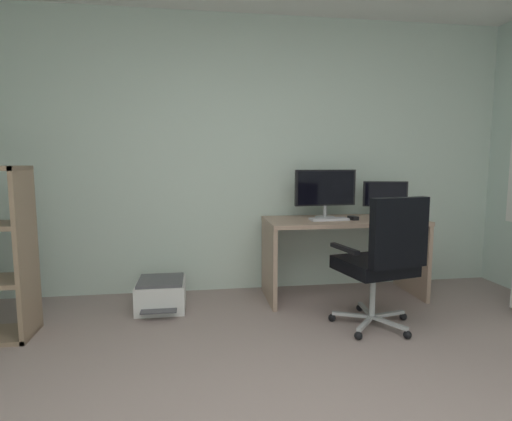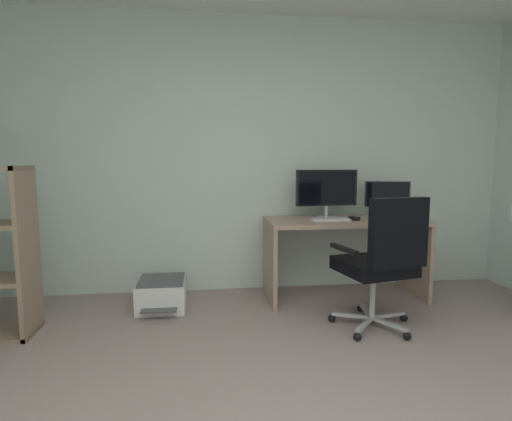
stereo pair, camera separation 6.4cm
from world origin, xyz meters
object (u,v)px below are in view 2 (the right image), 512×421
Objects in this scene: monitor_main at (327,189)px; keyboard at (330,219)px; computer_mouse at (354,218)px; printer at (162,294)px; desk at (344,240)px; office_chair at (382,258)px; monitor_secondary at (387,196)px.

monitor_main is 0.31m from keyboard.
computer_mouse is 0.20× the size of printer.
desk is 2.41× the size of monitor_main.
printer is (-1.71, -0.02, -0.62)m from computer_mouse.
desk is 2.84× the size of printer.
office_chair is at bearing -22.87° from printer.
desk is at bearing -38.09° from monitor_main.
printer is at bearing 177.72° from keyboard.
desk is at bearing 123.22° from computer_mouse.
computer_mouse is 0.75m from office_chair.
keyboard is at bearing -164.09° from monitor_secondary.
keyboard reaches higher than desk.
keyboard is at bearing -96.10° from monitor_main.
monitor_main is 5.89× the size of computer_mouse.
office_chair is 2.02× the size of printer.
printer is (-1.64, -0.09, -0.41)m from desk.
keyboard is 0.34× the size of office_chair.
monitor_main is (-0.14, 0.11, 0.46)m from desk.
office_chair is at bearing -105.70° from computer_mouse.
monitor_main is at bearing -179.98° from monitor_secondary.
keyboard is (-0.16, -0.06, 0.21)m from desk.
monitor_secondary is at bearing 12.57° from keyboard.
monitor_secondary is 0.66m from keyboard.
monitor_main is at bearing 80.56° from keyboard.
monitor_secondary is 0.82× the size of printer.
printer is at bearing -174.50° from monitor_secondary.
printer is at bearing 169.81° from computer_mouse.
monitor_secondary is (0.59, 0.00, -0.07)m from monitor_main.
desk is 0.49m from monitor_main.
desk is 0.61m from monitor_secondary.
monitor_secondary reaches higher than computer_mouse.
keyboard is (-0.02, -0.17, -0.26)m from monitor_main.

